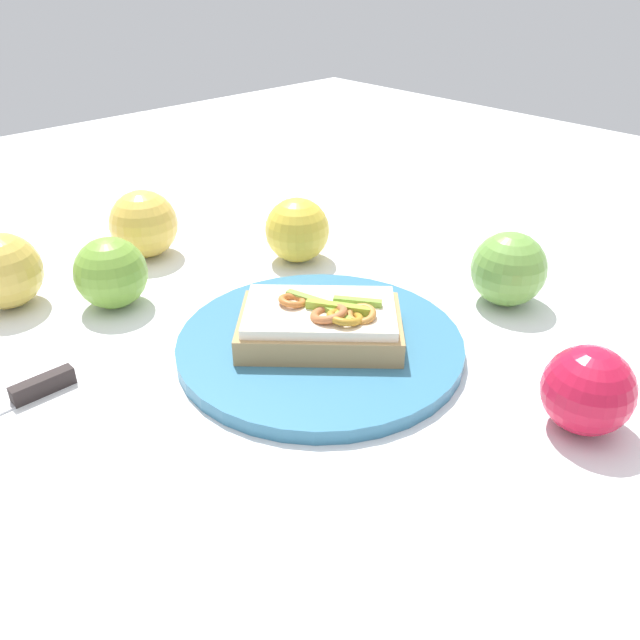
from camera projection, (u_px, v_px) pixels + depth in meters
name	position (u px, v px, depth m)	size (l,w,h in m)	color
ground_plane	(320.00, 350.00, 0.62)	(2.00, 2.00, 0.00)	silver
plate	(320.00, 344.00, 0.62)	(0.27, 0.27, 0.01)	teal
sandwich	(321.00, 323.00, 0.61)	(0.18, 0.18, 0.05)	#A98454
apple_0	(297.00, 230.00, 0.78)	(0.08, 0.08, 0.08)	gold
apple_1	(111.00, 273.00, 0.68)	(0.08, 0.08, 0.08)	#71A237
apple_2	(144.00, 224.00, 0.79)	(0.08, 0.08, 0.08)	gold
apple_3	(3.00, 271.00, 0.68)	(0.08, 0.08, 0.08)	gold
apple_4	(588.00, 390.00, 0.51)	(0.07, 0.07, 0.07)	#BD1534
apple_5	(509.00, 269.00, 0.68)	(0.08, 0.08, 0.08)	#6CA142
knife	(29.00, 392.00, 0.55)	(0.12, 0.01, 0.02)	silver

